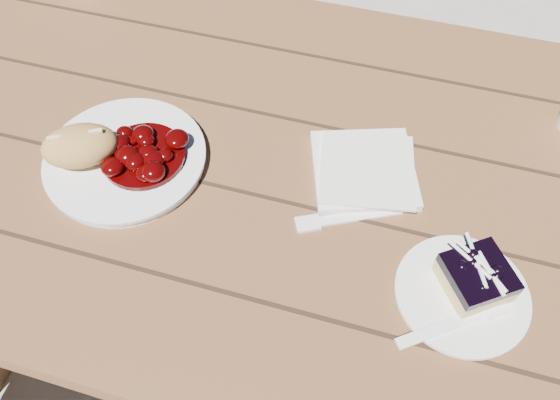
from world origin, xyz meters
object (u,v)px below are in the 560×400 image
(picnic_table, at_px, (394,242))
(bread_roll, at_px, (80,146))
(dessert_plate, at_px, (461,295))
(blueberry_cake, at_px, (476,277))
(main_plate, at_px, (126,160))

(picnic_table, xyz_separation_m, bread_roll, (-0.48, -0.10, 0.21))
(picnic_table, xyz_separation_m, dessert_plate, (0.08, -0.16, 0.17))
(picnic_table, xyz_separation_m, blueberry_cake, (0.09, -0.15, 0.19))
(main_plate, xyz_separation_m, dessert_plate, (0.51, -0.08, -0.00))
(bread_roll, bearing_deg, picnic_table, 11.35)
(picnic_table, bearing_deg, dessert_plate, -62.14)
(picnic_table, distance_m, main_plate, 0.47)
(blueberry_cake, bearing_deg, dessert_plate, -158.76)
(bread_roll, bearing_deg, dessert_plate, -6.36)
(main_plate, distance_m, bread_roll, 0.07)
(main_plate, relative_size, bread_roll, 2.16)
(main_plate, bearing_deg, dessert_plate, -9.22)
(bread_roll, xyz_separation_m, blueberry_cake, (0.58, -0.05, -0.01))
(dessert_plate, bearing_deg, picnic_table, 117.86)
(picnic_table, height_order, bread_roll, bread_roll)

